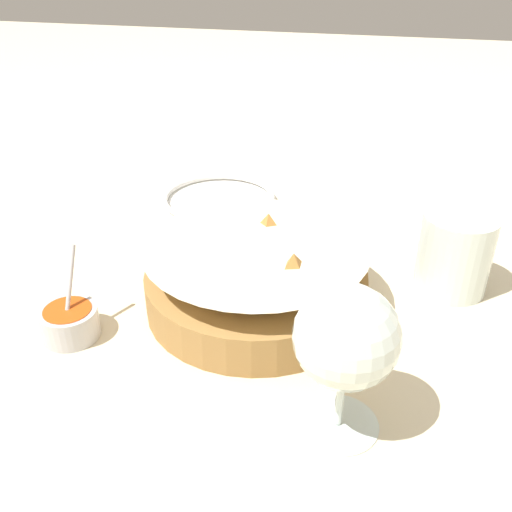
{
  "coord_description": "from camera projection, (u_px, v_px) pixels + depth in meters",
  "views": [
    {
      "loc": [
        -0.53,
        -0.12,
        0.41
      ],
      "look_at": [
        0.03,
        0.01,
        0.07
      ],
      "focal_mm": 40.0,
      "sensor_mm": 36.0,
      "label": 1
    }
  ],
  "objects": [
    {
      "name": "sauce_cup",
      "position": [
        70.0,
        321.0,
        0.64
      ],
      "size": [
        0.07,
        0.06,
        0.1
      ],
      "color": "#B7B7BC",
      "rests_on": "ground_plane"
    },
    {
      "name": "ground_plane",
      "position": [
        262.0,
        319.0,
        0.67
      ],
      "size": [
        4.0,
        4.0,
        0.0
      ],
      "primitive_type": "plane",
      "color": "beige"
    },
    {
      "name": "wine_glass",
      "position": [
        346.0,
        341.0,
        0.48
      ],
      "size": [
        0.09,
        0.09,
        0.15
      ],
      "color": "silver",
      "rests_on": "ground_plane"
    },
    {
      "name": "food_basket",
      "position": [
        257.0,
        279.0,
        0.68
      ],
      "size": [
        0.26,
        0.26,
        0.1
      ],
      "color": "olive",
      "rests_on": "ground_plane"
    },
    {
      "name": "side_plate",
      "position": [
        219.0,
        199.0,
        0.95
      ],
      "size": [
        0.19,
        0.19,
        0.01
      ],
      "color": "white",
      "rests_on": "ground_plane"
    },
    {
      "name": "beer_mug",
      "position": [
        454.0,
        255.0,
        0.71
      ],
      "size": [
        0.13,
        0.09,
        0.1
      ],
      "color": "silver",
      "rests_on": "ground_plane"
    }
  ]
}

